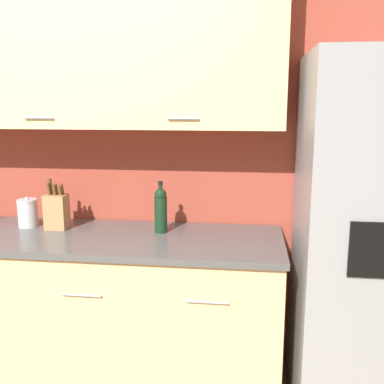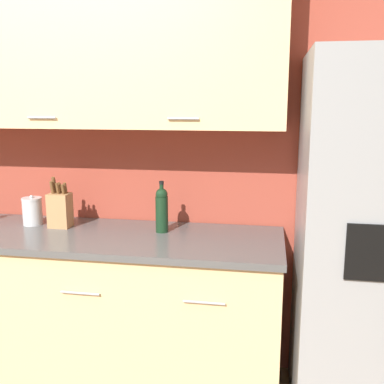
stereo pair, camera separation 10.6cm
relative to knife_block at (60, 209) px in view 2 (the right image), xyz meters
name	(u,v)px [view 2 (the right image)]	position (x,y,z in m)	size (l,w,h in m)	color
wall_back	(41,115)	(-0.18, 0.19, 0.53)	(10.00, 0.39, 2.60)	#993D2D
counter_unit	(55,304)	(-0.02, -0.08, -0.55)	(2.59, 0.64, 0.91)	black
knife_block	(60,209)	(0.00, 0.00, 0.00)	(0.12, 0.10, 0.29)	#A87A4C
wine_bottle	(162,209)	(0.60, 0.00, 0.02)	(0.07, 0.07, 0.29)	black
steel_canister	(32,211)	(-0.19, 0.02, -0.03)	(0.12, 0.12, 0.18)	#B7B7BA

